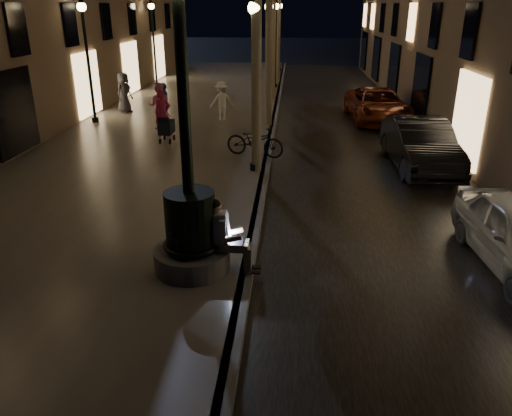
# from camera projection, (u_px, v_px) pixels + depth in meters

# --- Properties ---
(ground) EXTENTS (120.00, 120.00, 0.00)m
(ground) POSITION_uv_depth(u_px,v_px,m) (274.00, 124.00, 21.25)
(ground) COLOR black
(ground) RESTS_ON ground
(cobble_lane) EXTENTS (6.00, 45.00, 0.02)m
(cobble_lane) POSITION_uv_depth(u_px,v_px,m) (345.00, 125.00, 21.05)
(cobble_lane) COLOR black
(cobble_lane) RESTS_ON ground
(promenade) EXTENTS (8.00, 45.00, 0.20)m
(promenade) POSITION_uv_depth(u_px,v_px,m) (181.00, 120.00, 21.48)
(promenade) COLOR #69625C
(promenade) RESTS_ON ground
(curb_strip) EXTENTS (0.25, 45.00, 0.20)m
(curb_strip) POSITION_uv_depth(u_px,v_px,m) (274.00, 122.00, 21.21)
(curb_strip) COLOR #59595B
(curb_strip) RESTS_ON ground
(fountain_lamppost) EXTENTS (1.40, 1.40, 5.21)m
(fountain_lamppost) POSITION_uv_depth(u_px,v_px,m) (190.00, 218.00, 8.86)
(fountain_lamppost) COLOR #59595B
(fountain_lamppost) RESTS_ON promenade
(seated_man_laptop) EXTENTS (1.01, 0.34, 1.38)m
(seated_man_laptop) POSITION_uv_depth(u_px,v_px,m) (225.00, 234.00, 8.92)
(seated_man_laptop) COLOR tan
(seated_man_laptop) RESTS_ON promenade
(lamp_curb_a) EXTENTS (0.36, 0.36, 4.81)m
(lamp_curb_a) POSITION_uv_depth(u_px,v_px,m) (255.00, 64.00, 13.58)
(lamp_curb_a) COLOR black
(lamp_curb_a) RESTS_ON promenade
(lamp_curb_b) EXTENTS (0.36, 0.36, 4.81)m
(lamp_curb_b) POSITION_uv_depth(u_px,v_px,m) (269.00, 43.00, 20.97)
(lamp_curb_b) COLOR black
(lamp_curb_b) RESTS_ON promenade
(lamp_curb_c) EXTENTS (0.36, 0.36, 4.81)m
(lamp_curb_c) POSITION_uv_depth(u_px,v_px,m) (276.00, 33.00, 28.36)
(lamp_curb_c) COLOR black
(lamp_curb_c) RESTS_ON promenade
(lamp_curb_d) EXTENTS (0.36, 0.36, 4.81)m
(lamp_curb_d) POSITION_uv_depth(u_px,v_px,m) (280.00, 27.00, 35.74)
(lamp_curb_d) COLOR black
(lamp_curb_d) RESTS_ON promenade
(lamp_left_b) EXTENTS (0.36, 0.36, 4.81)m
(lamp_left_b) POSITION_uv_depth(u_px,v_px,m) (86.00, 46.00, 19.60)
(lamp_left_b) COLOR black
(lamp_left_b) RESTS_ON promenade
(lamp_left_c) EXTENTS (0.36, 0.36, 4.81)m
(lamp_left_c) POSITION_uv_depth(u_px,v_px,m) (153.00, 32.00, 28.83)
(lamp_left_c) COLOR black
(lamp_left_c) RESTS_ON promenade
(stroller) EXTENTS (0.45, 1.04, 1.06)m
(stroller) POSITION_uv_depth(u_px,v_px,m) (166.00, 127.00, 17.50)
(stroller) COLOR black
(stroller) RESTS_ON promenade
(car_second) EXTENTS (1.75, 4.62, 1.51)m
(car_second) POSITION_uv_depth(u_px,v_px,m) (420.00, 145.00, 15.26)
(car_second) COLOR black
(car_second) RESTS_ON ground
(car_third) EXTENTS (2.55, 5.09, 1.38)m
(car_third) POSITION_uv_depth(u_px,v_px,m) (378.00, 105.00, 21.59)
(car_third) COLOR maroon
(car_third) RESTS_ON ground
(pedestrian_red) EXTENTS (0.73, 0.67, 1.67)m
(pedestrian_red) POSITION_uv_depth(u_px,v_px,m) (163.00, 114.00, 18.21)
(pedestrian_red) COLOR #BB254B
(pedestrian_red) RESTS_ON promenade
(pedestrian_pink) EXTENTS (0.88, 0.69, 1.77)m
(pedestrian_pink) POSITION_uv_depth(u_px,v_px,m) (159.00, 106.00, 19.29)
(pedestrian_pink) COLOR pink
(pedestrian_pink) RESTS_ON promenade
(pedestrian_white) EXTENTS (1.16, 0.88, 1.60)m
(pedestrian_white) POSITION_uv_depth(u_px,v_px,m) (222.00, 101.00, 20.83)
(pedestrian_white) COLOR white
(pedestrian_white) RESTS_ON promenade
(pedestrian_blue) EXTENTS (0.65, 1.06, 1.69)m
(pedestrian_blue) POSITION_uv_depth(u_px,v_px,m) (164.00, 104.00, 19.90)
(pedestrian_blue) COLOR navy
(pedestrian_blue) RESTS_ON promenade
(pedestrian_dark) EXTENTS (0.83, 1.01, 1.77)m
(pedestrian_dark) POSITION_uv_depth(u_px,v_px,m) (124.00, 93.00, 22.25)
(pedestrian_dark) COLOR #323237
(pedestrian_dark) RESTS_ON promenade
(bicycle) EXTENTS (2.03, 1.20, 1.01)m
(bicycle) POSITION_uv_depth(u_px,v_px,m) (255.00, 141.00, 15.88)
(bicycle) COLOR black
(bicycle) RESTS_ON promenade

